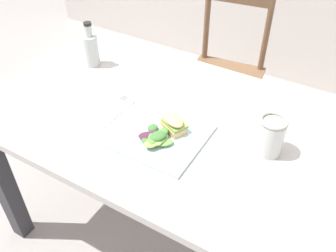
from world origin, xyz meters
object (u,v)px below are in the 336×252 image
object	(u,v)px
dining_table	(173,143)
fork_on_napkin	(113,106)
mason_jar_iced_tea	(270,137)
bottle_cold_brew	(91,51)
sandwich_half_front	(173,123)
plate_lunch	(162,136)
chair_wooden_far	(225,74)

from	to	relation	value
dining_table	fork_on_napkin	bearing A→B (deg)	-166.56
mason_jar_iced_tea	bottle_cold_brew	bearing A→B (deg)	170.68
dining_table	mason_jar_iced_tea	size ratio (longest dim) A/B	10.78
sandwich_half_front	bottle_cold_brew	size ratio (longest dim) A/B	0.54
plate_lunch	bottle_cold_brew	size ratio (longest dim) A/B	1.44
bottle_cold_brew	plate_lunch	bearing A→B (deg)	-26.66
dining_table	plate_lunch	size ratio (longest dim) A/B	5.11
plate_lunch	mason_jar_iced_tea	distance (m)	0.35
bottle_cold_brew	mason_jar_iced_tea	xyz separation A→B (m)	(0.83, -0.14, -0.01)
mason_jar_iced_tea	dining_table	bearing A→B (deg)	-177.92
chair_wooden_far	plate_lunch	xyz separation A→B (m)	(0.14, -0.91, 0.30)
plate_lunch	mason_jar_iced_tea	world-z (taller)	mason_jar_iced_tea
chair_wooden_far	fork_on_napkin	world-z (taller)	chair_wooden_far
dining_table	sandwich_half_front	world-z (taller)	sandwich_half_front
plate_lunch	fork_on_napkin	xyz separation A→B (m)	(-0.24, 0.05, 0.00)
dining_table	bottle_cold_brew	size ratio (longest dim) A/B	7.37
sandwich_half_front	fork_on_napkin	size ratio (longest dim) A/B	0.56
dining_table	bottle_cold_brew	xyz separation A→B (m)	(-0.48, 0.15, 0.19)
bottle_cold_brew	mason_jar_iced_tea	distance (m)	0.84
sandwich_half_front	chair_wooden_far	bearing A→B (deg)	100.39
plate_lunch	sandwich_half_front	distance (m)	0.06
chair_wooden_far	mason_jar_iced_tea	xyz separation A→B (m)	(0.47, -0.79, 0.35)
sandwich_half_front	mason_jar_iced_tea	xyz separation A→B (m)	(0.31, 0.07, 0.02)
dining_table	sandwich_half_front	xyz separation A→B (m)	(0.04, -0.06, 0.16)
sandwich_half_front	bottle_cold_brew	xyz separation A→B (m)	(-0.52, 0.21, 0.03)
plate_lunch	bottle_cold_brew	distance (m)	0.57
chair_wooden_far	mason_jar_iced_tea	distance (m)	0.99
sandwich_half_front	dining_table	bearing A→B (deg)	121.42
fork_on_napkin	sandwich_half_front	bearing A→B (deg)	-1.44
plate_lunch	sandwich_half_front	size ratio (longest dim) A/B	2.67
chair_wooden_far	dining_table	bearing A→B (deg)	-81.40
fork_on_napkin	bottle_cold_brew	xyz separation A→B (m)	(-0.26, 0.20, 0.06)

